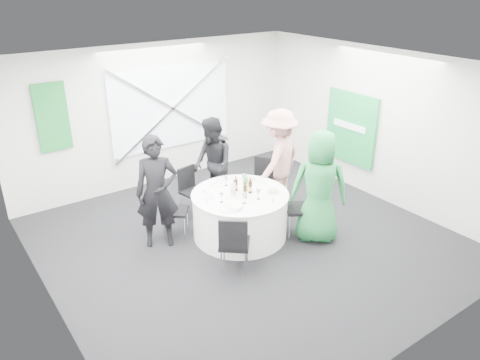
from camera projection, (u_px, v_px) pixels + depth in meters
floor at (247, 240)px, 7.59m from camera, size 6.00×6.00×0.00m
ceiling at (248, 66)px, 6.45m from camera, size 6.00×6.00×0.00m
wall_back at (158, 115)px, 9.25m from camera, size 6.00×0.00×6.00m
wall_front at (422, 248)px, 4.79m from camera, size 6.00×0.00×6.00m
wall_left at (40, 215)px, 5.42m from camera, size 0.00×6.00×6.00m
wall_right at (378, 125)px, 8.61m from camera, size 0.00×6.00×6.00m
window_panel at (172, 108)px, 9.34m from camera, size 2.60×0.03×1.60m
window_brace_a at (173, 108)px, 9.31m from camera, size 2.63×0.05×1.84m
window_brace_b at (173, 108)px, 9.31m from camera, size 2.63×0.05×1.84m
green_banner at (52, 117)px, 8.02m from camera, size 0.55×0.04×1.20m
green_sign at (351, 128)px, 9.11m from camera, size 0.05×1.20×1.40m
banquet_table at (240, 215)px, 7.58m from camera, size 1.56×1.56×0.76m
chair_back at (191, 187)px, 8.29m from camera, size 0.46×0.46×0.86m
chair_back_left at (170, 206)px, 7.56m from camera, size 0.56×0.56×0.88m
chair_back_right at (263, 180)px, 8.38m from camera, size 0.60×0.60×0.96m
chair_front_right at (307, 203)px, 7.52m from camera, size 0.63×0.63×1.00m
chair_front_left at (234, 241)px, 6.53m from camera, size 0.59×0.59×0.93m
person_man_back_left at (157, 192)px, 7.15m from camera, size 0.78×0.67×1.80m
person_man_back at (213, 164)px, 8.33m from camera, size 0.59×0.89×1.69m
person_woman_pink at (279, 159)px, 8.37m from camera, size 1.31×0.96×1.84m
person_woman_green at (319, 187)px, 7.29m from camera, size 1.06×1.02×1.83m
plate_back at (222, 180)px, 7.89m from camera, size 0.25×0.25×0.01m
plate_back_left at (206, 196)px, 7.32m from camera, size 0.24×0.24×0.01m
plate_back_right at (249, 180)px, 7.89m from camera, size 0.26×0.26×0.04m
plate_front_right at (273, 192)px, 7.47m from camera, size 0.25×0.25×0.04m
plate_front_left at (229, 208)px, 6.95m from camera, size 0.30×0.30×0.01m
napkin at (237, 208)px, 6.91m from camera, size 0.18×0.15×0.05m
beer_bottle_a at (234, 188)px, 7.38m from camera, size 0.06×0.06×0.26m
beer_bottle_b at (236, 185)px, 7.51m from camera, size 0.06×0.06×0.24m
beer_bottle_c at (250, 187)px, 7.42m from camera, size 0.06×0.06×0.25m
beer_bottle_d at (245, 192)px, 7.26m from camera, size 0.06×0.06×0.26m
green_water_bottle at (246, 184)px, 7.49m from camera, size 0.08×0.08×0.29m
clear_water_bottle at (233, 190)px, 7.30m from camera, size 0.08×0.08×0.29m
wine_glass_a at (226, 178)px, 7.67m from camera, size 0.07×0.07×0.17m
wine_glass_b at (221, 195)px, 7.11m from camera, size 0.07×0.07×0.17m
wine_glass_c at (258, 192)px, 7.20m from camera, size 0.07×0.07×0.17m
wine_glass_d at (244, 196)px, 7.07m from camera, size 0.07×0.07×0.17m
wine_glass_e at (244, 177)px, 7.72m from camera, size 0.07×0.07×0.17m
fork_a at (204, 192)px, 7.48m from camera, size 0.08×0.14×0.01m
knife_a at (207, 201)px, 7.18m from camera, size 0.08×0.14×0.01m
fork_b at (228, 180)px, 7.92m from camera, size 0.15×0.02×0.01m
knife_b at (214, 184)px, 7.78m from camera, size 0.15×0.03×0.01m
fork_c at (273, 201)px, 7.19m from camera, size 0.12×0.12×0.01m
knife_c at (274, 189)px, 7.57m from camera, size 0.10×0.13×0.01m
fork_d at (263, 182)px, 7.82m from camera, size 0.09×0.14×0.01m
knife_d at (242, 179)px, 7.95m from camera, size 0.10×0.13×0.01m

